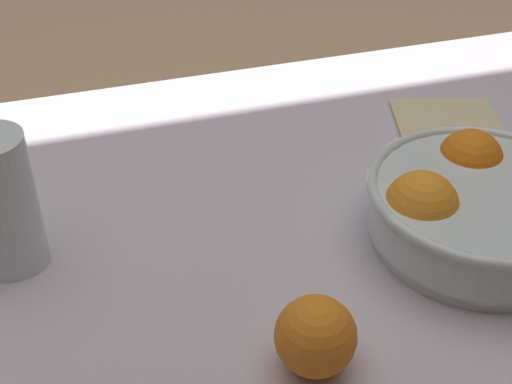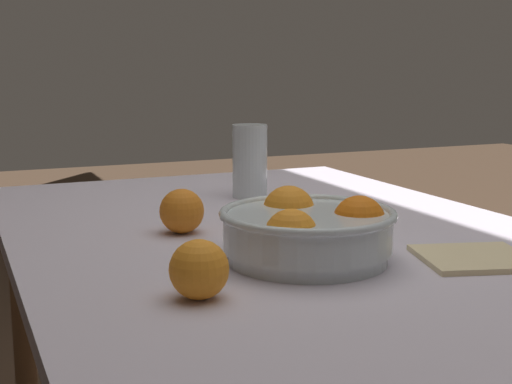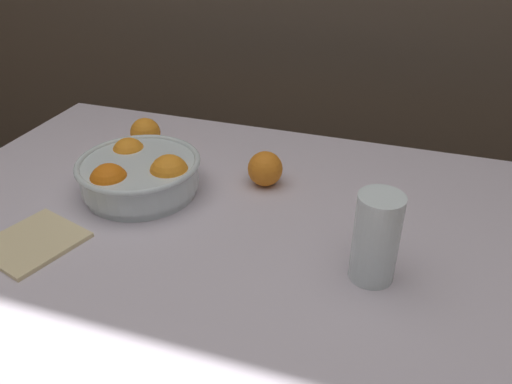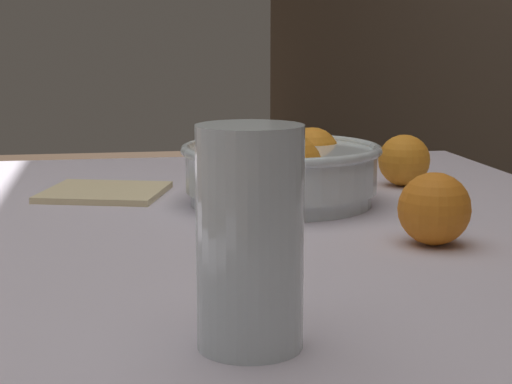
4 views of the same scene
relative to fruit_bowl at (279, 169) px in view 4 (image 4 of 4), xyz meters
name	(u,v)px [view 4 (image 4 of 4)]	position (x,y,z in m)	size (l,w,h in m)	color
dining_table	(273,316)	(0.19, -0.04, -0.12)	(1.25, 0.87, 0.73)	silver
fruit_bowl	(279,169)	(0.00, 0.00, 0.00)	(0.25, 0.25, 0.10)	silver
juice_glass	(250,249)	(0.48, -0.11, 0.02)	(0.07, 0.07, 0.15)	#F4A314
orange_loose_near_bowl	(404,160)	(-0.10, 0.20, -0.01)	(0.07, 0.07, 0.07)	orange
orange_loose_front	(434,209)	(0.23, 0.11, -0.01)	(0.07, 0.07, 0.07)	orange
napkin	(105,192)	(-0.09, -0.22, -0.04)	(0.14, 0.15, 0.01)	beige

